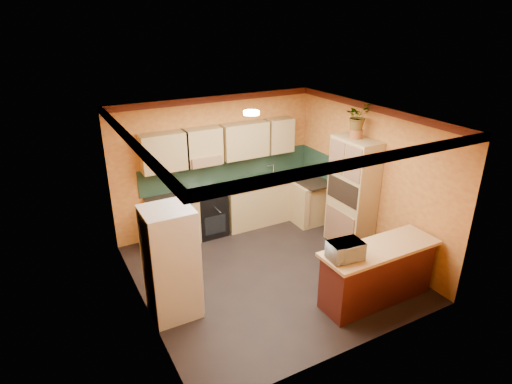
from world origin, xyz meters
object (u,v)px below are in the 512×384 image
(fridge, at_px, (171,263))
(microwave, at_px, (345,250))
(pantry, at_px, (352,194))
(breakfast_bar, at_px, (377,275))
(base_cabinets_back, at_px, (237,207))
(stove, at_px, (209,213))

(fridge, bearing_deg, microwave, -28.78)
(fridge, height_order, pantry, pantry)
(breakfast_bar, bearing_deg, base_cabinets_back, 103.79)
(base_cabinets_back, relative_size, fridge, 2.15)
(fridge, distance_m, pantry, 3.62)
(stove, bearing_deg, fridge, -124.98)
(microwave, bearing_deg, pantry, 52.82)
(pantry, distance_m, breakfast_bar, 1.83)
(base_cabinets_back, height_order, pantry, pantry)
(microwave, bearing_deg, breakfast_bar, 5.66)
(base_cabinets_back, xyz_separation_m, stove, (-0.62, -0.00, 0.02))
(stove, bearing_deg, pantry, -37.58)
(pantry, distance_m, microwave, 2.12)
(breakfast_bar, height_order, microwave, microwave)
(base_cabinets_back, relative_size, stove, 4.01)
(pantry, xyz_separation_m, microwave, (-1.44, -1.55, 0.01))
(stove, xyz_separation_m, fridge, (-1.43, -2.04, 0.39))
(pantry, relative_size, microwave, 4.38)
(fridge, distance_m, microwave, 2.48)
(stove, distance_m, fridge, 2.52)
(stove, xyz_separation_m, microwave, (0.74, -3.22, 0.61))
(fridge, height_order, microwave, fridge)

